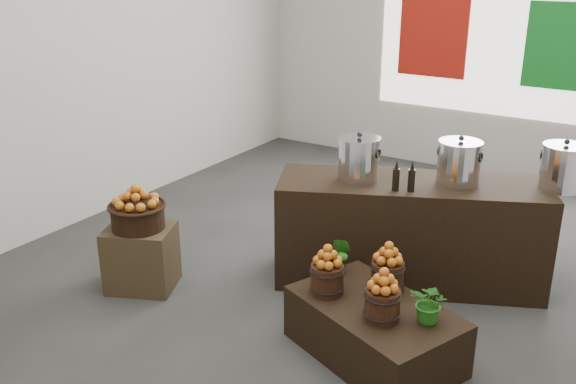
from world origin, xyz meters
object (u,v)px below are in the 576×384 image
Objects in this scene: crate at (141,257)px; stock_pot_right at (563,168)px; counter at (409,232)px; stock_pot_left at (359,160)px; wicker_basket at (138,217)px; stock_pot_center at (459,164)px; display_table at (374,330)px.

stock_pot_right reaches higher than crate.
crate is 0.25× the size of counter.
stock_pot_left is at bearing 180.00° from counter.
counter is 1.34m from stock_pot_right.
wicker_basket is 1.27× the size of stock_pot_left.
stock_pot_left and stock_pot_center have the same top height.
wicker_basket is at bearing 0.00° from crate.
stock_pot_center and stock_pot_right have the same top height.
crate is 2.03m from stock_pot_left.
display_table is 2.08m from stock_pot_right.
display_table is at bearing -93.60° from stock_pot_center.
crate is at bearing -146.13° from stock_pot_center.
display_table is 3.42× the size of stock_pot_center.
display_table is 0.53× the size of counter.
stock_pot_right is (1.49, 0.68, 0.00)m from stock_pot_left.
wicker_basket is 2.18m from display_table.
stock_pot_right reaches higher than wicker_basket.
display_table is (2.13, 0.14, -0.45)m from wicker_basket.
stock_pot_left is at bearing 37.92° from wicker_basket.
stock_pot_center is at bearing 33.87° from crate.
stock_pot_left is 1.64m from stock_pot_right.
stock_pot_left reaches higher than crate.
wicker_basket is 0.20× the size of counter.
wicker_basket is at bearing -154.36° from display_table.
stock_pot_center is at bearing 0.00° from counter.
wicker_basket is 3.50m from stock_pot_right.
stock_pot_left is at bearing -155.35° from stock_pot_right.
display_table is 3.42× the size of stock_pot_right.
counter is 6.47× the size of stock_pot_right.
wicker_basket is at bearing -148.29° from stock_pot_right.
stock_pot_left and stock_pot_right have the same top height.
wicker_basket reaches higher than display_table.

